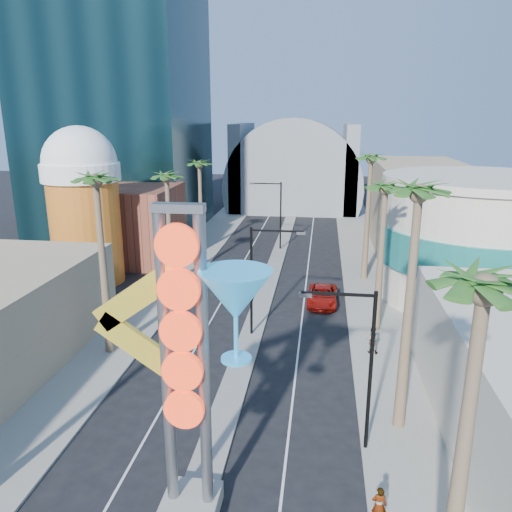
{
  "coord_description": "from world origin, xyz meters",
  "views": [
    {
      "loc": [
        4.74,
        -12.87,
        15.37
      ],
      "look_at": [
        0.09,
        21.83,
        5.45
      ],
      "focal_mm": 35.0,
      "sensor_mm": 36.0,
      "label": 1
    }
  ],
  "objects_px": {
    "red_pickup": "(322,296)",
    "neon_sign": "(206,349)",
    "pedestrian_b": "(372,340)",
    "pedestrian_a": "(379,505)"
  },
  "relations": [
    {
      "from": "neon_sign",
      "to": "red_pickup",
      "type": "bearing_deg",
      "value": 79.99
    },
    {
      "from": "pedestrian_b",
      "to": "pedestrian_a",
      "type": "bearing_deg",
      "value": 95.4
    },
    {
      "from": "red_pickup",
      "to": "pedestrian_b",
      "type": "bearing_deg",
      "value": -67.83
    },
    {
      "from": "neon_sign",
      "to": "red_pickup",
      "type": "xyz_separation_m",
      "value": [
        4.23,
        23.96,
        -6.58
      ]
    },
    {
      "from": "red_pickup",
      "to": "neon_sign",
      "type": "bearing_deg",
      "value": -98.16
    },
    {
      "from": "red_pickup",
      "to": "pedestrian_b",
      "type": "relative_size",
      "value": 2.91
    },
    {
      "from": "red_pickup",
      "to": "pedestrian_b",
      "type": "xyz_separation_m",
      "value": [
        3.29,
        -8.88,
        0.32
      ]
    },
    {
      "from": "neon_sign",
      "to": "pedestrian_a",
      "type": "height_order",
      "value": "neon_sign"
    },
    {
      "from": "pedestrian_a",
      "to": "red_pickup",
      "type": "bearing_deg",
      "value": -88.91
    },
    {
      "from": "red_pickup",
      "to": "pedestrian_a",
      "type": "height_order",
      "value": "pedestrian_a"
    }
  ]
}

